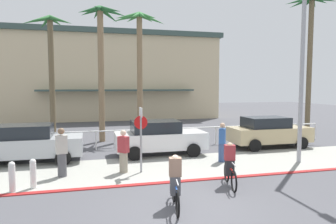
# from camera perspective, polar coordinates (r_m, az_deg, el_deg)

# --- Properties ---
(ground_plane) EXTENTS (80.00, 80.00, 0.00)m
(ground_plane) POSITION_cam_1_polar(r_m,az_deg,el_deg) (18.48, -6.19, -5.75)
(ground_plane) COLOR #4C4C51
(sidewalk_strip) EXTENTS (44.00, 4.00, 0.02)m
(sidewalk_strip) POSITION_cam_1_polar(r_m,az_deg,el_deg) (12.90, -2.50, -10.32)
(sidewalk_strip) COLOR #9E9E93
(sidewalk_strip) RESTS_ON ground
(curb_paint) EXTENTS (44.00, 0.24, 0.03)m
(curb_paint) POSITION_cam_1_polar(r_m,az_deg,el_deg) (11.03, -0.31, -12.93)
(curb_paint) COLOR maroon
(curb_paint) RESTS_ON ground
(building_backdrop) EXTENTS (21.63, 13.03, 8.88)m
(building_backdrop) POSITION_cam_1_polar(r_m,az_deg,el_deg) (35.92, -10.12, 6.45)
(building_backdrop) COLOR beige
(building_backdrop) RESTS_ON ground
(rail_fence) EXTENTS (22.80, 0.08, 1.04)m
(rail_fence) POSITION_cam_1_polar(r_m,az_deg,el_deg) (16.88, -5.50, -3.87)
(rail_fence) COLOR white
(rail_fence) RESTS_ON ground
(stop_sign_bike_lane) EXTENTS (0.52, 0.56, 2.56)m
(stop_sign_bike_lane) POSITION_cam_1_polar(r_m,az_deg,el_deg) (11.94, -5.06, -3.39)
(stop_sign_bike_lane) COLOR gray
(stop_sign_bike_lane) RESTS_ON ground
(bollard_1) EXTENTS (0.20, 0.20, 1.00)m
(bollard_1) POSITION_cam_1_polar(r_m,az_deg,el_deg) (11.11, -26.97, -10.64)
(bollard_1) COLOR white
(bollard_1) RESTS_ON ground
(bollard_2) EXTENTS (0.20, 0.20, 1.00)m
(bollard_2) POSITION_cam_1_polar(r_m,az_deg,el_deg) (11.22, -23.75, -10.37)
(bollard_2) COLOR white
(bollard_2) RESTS_ON ground
(streetlight_curb) EXTENTS (0.24, 2.54, 7.50)m
(streetlight_curb) POSITION_cam_1_polar(r_m,az_deg,el_deg) (14.46, 24.22, 7.96)
(streetlight_curb) COLOR #9EA0A5
(streetlight_curb) RESTS_ON ground
(palm_tree_2) EXTENTS (3.13, 3.21, 7.95)m
(palm_tree_2) POSITION_cam_1_polar(r_m,az_deg,el_deg) (21.66, -21.04, 10.73)
(palm_tree_2) COLOR brown
(palm_tree_2) RESTS_ON ground
(palm_tree_3) EXTENTS (2.96, 3.24, 8.15)m
(palm_tree_3) POSITION_cam_1_polar(r_m,az_deg,el_deg) (19.23, -12.25, 12.53)
(palm_tree_3) COLOR #846B4C
(palm_tree_3) RESTS_ON ground
(palm_tree_4) EXTENTS (3.45, 2.94, 8.13)m
(palm_tree_4) POSITION_cam_1_polar(r_m,az_deg,el_deg) (20.39, -5.40, 12.63)
(palm_tree_4) COLOR #846B4C
(palm_tree_4) RESTS_ON ground
(palm_tree_5) EXTENTS (3.16, 3.13, 9.79)m
(palm_tree_5) POSITION_cam_1_polar(r_m,az_deg,el_deg) (24.81, 24.90, 13.47)
(palm_tree_5) COLOR brown
(palm_tree_5) RESTS_ON ground
(car_silver_1) EXTENTS (4.40, 2.02, 1.69)m
(car_silver_1) POSITION_cam_1_polar(r_m,az_deg,el_deg) (14.92, -24.31, -5.29)
(car_silver_1) COLOR #B2B7BC
(car_silver_1) RESTS_ON ground
(car_white_2) EXTENTS (4.40, 2.02, 1.69)m
(car_white_2) POSITION_cam_1_polar(r_m,az_deg,el_deg) (15.13, -1.64, -4.73)
(car_white_2) COLOR white
(car_white_2) RESTS_ON ground
(car_tan_3) EXTENTS (4.40, 2.02, 1.69)m
(car_tan_3) POSITION_cam_1_polar(r_m,az_deg,el_deg) (17.87, 18.15, -3.50)
(car_tan_3) COLOR tan
(car_tan_3) RESTS_ON ground
(cyclist_blue_0) EXTENTS (0.40, 1.80, 1.50)m
(cyclist_blue_0) POSITION_cam_1_polar(r_m,az_deg,el_deg) (8.78, 1.37, -12.97)
(cyclist_blue_0) COLOR black
(cyclist_blue_0) RESTS_ON ground
(cyclist_red_1) EXTENTS (0.47, 1.79, 1.50)m
(cyclist_red_1) POSITION_cam_1_polar(r_m,az_deg,el_deg) (10.78, 11.40, -9.70)
(cyclist_red_1) COLOR black
(cyclist_red_1) RESTS_ON ground
(pedestrian_0) EXTENTS (0.44, 0.48, 1.76)m
(pedestrian_0) POSITION_cam_1_polar(r_m,az_deg,el_deg) (13.93, 10.03, -5.83)
(pedestrian_0) COLOR #384C7A
(pedestrian_0) RESTS_ON ground
(pedestrian_1) EXTENTS (0.45, 0.39, 1.84)m
(pedestrian_1) POSITION_cam_1_polar(r_m,az_deg,el_deg) (12.14, -19.12, -7.39)
(pedestrian_1) COLOR #4C4C51
(pedestrian_1) RESTS_ON ground
(pedestrian_2) EXTENTS (0.47, 0.47, 1.69)m
(pedestrian_2) POSITION_cam_1_polar(r_m,az_deg,el_deg) (12.17, -8.27, -7.56)
(pedestrian_2) COLOR gray
(pedestrian_2) RESTS_ON ground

